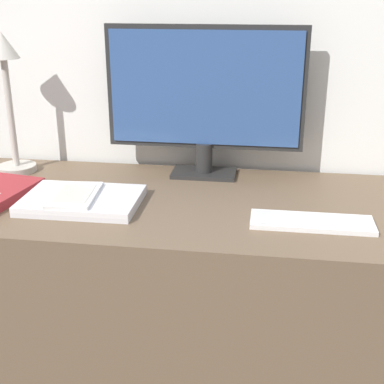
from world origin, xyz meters
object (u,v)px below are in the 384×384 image
Objects in this scene: monitor at (205,96)px; keyboard at (312,222)px; ereader at (75,195)px; desk_lamp at (7,86)px; laptop at (82,200)px.

monitor is 1.97× the size of keyboard.
ereader is (-0.30, -0.30, -0.21)m from monitor.
desk_lamp is (-0.88, 0.28, 0.26)m from keyboard.
desk_lamp is (-0.58, -0.05, 0.02)m from monitor.
laptop is 1.54× the size of ereader.
ereader is at bearing -41.45° from desk_lamp.
keyboard is 0.97× the size of laptop.
keyboard is 0.96m from desk_lamp.
laptop is at bearing 30.17° from ereader.
keyboard is at bearing -47.34° from monitor.
laptop is at bearing 176.09° from keyboard.
desk_lamp reaches higher than laptop.
desk_lamp is at bearing -174.90° from monitor.
desk_lamp reaches higher than ereader.
ereader is at bearing 177.05° from keyboard.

